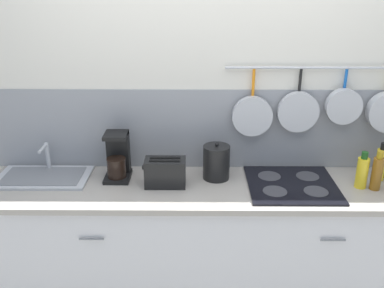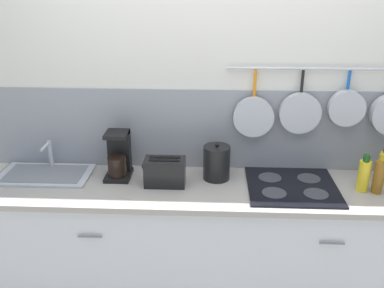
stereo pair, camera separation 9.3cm
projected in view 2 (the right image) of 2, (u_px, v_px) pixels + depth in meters
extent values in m
cube|color=silver|center=(212.00, 109.00, 2.74)|extent=(7.20, 0.06, 2.60)
cube|color=gray|center=(212.00, 128.00, 2.79)|extent=(7.20, 0.07, 0.53)
cylinder|color=#B7BABF|center=(329.00, 69.00, 2.56)|extent=(1.22, 0.02, 0.02)
cylinder|color=orange|center=(255.00, 83.00, 2.61)|extent=(0.02, 0.02, 0.17)
cylinder|color=#B7BABF|center=(254.00, 117.00, 2.67)|extent=(0.25, 0.05, 0.25)
cylinder|color=black|center=(303.00, 81.00, 2.59)|extent=(0.02, 0.02, 0.14)
cylinder|color=#B7BABF|center=(301.00, 113.00, 2.65)|extent=(0.26, 0.04, 0.26)
cylinder|color=#1959B2|center=(349.00, 80.00, 2.58)|extent=(0.02, 0.02, 0.12)
cylinder|color=#B7BABF|center=(347.00, 108.00, 2.62)|extent=(0.22, 0.05, 0.22)
cube|color=silver|center=(210.00, 252.00, 2.76)|extent=(2.72, 0.53, 0.87)
cylinder|color=slate|center=(90.00, 237.00, 2.43)|extent=(0.14, 0.01, 0.01)
cylinder|color=slate|center=(333.00, 243.00, 2.37)|extent=(0.14, 0.01, 0.01)
cube|color=#A59E93|center=(211.00, 189.00, 2.59)|extent=(2.76, 0.57, 0.03)
cube|color=#B7BABF|center=(46.00, 175.00, 2.72)|extent=(0.57, 0.33, 0.01)
cube|color=slate|center=(46.00, 173.00, 2.72)|extent=(0.49, 0.26, 0.00)
cylinder|color=#B7BABF|center=(51.00, 155.00, 2.81)|extent=(0.03, 0.03, 0.19)
cylinder|color=#B7BABF|center=(46.00, 146.00, 2.71)|extent=(0.02, 0.13, 0.02)
cube|color=black|center=(119.00, 175.00, 2.71)|extent=(0.16, 0.20, 0.02)
cube|color=black|center=(120.00, 152.00, 2.72)|extent=(0.14, 0.07, 0.29)
cylinder|color=black|center=(118.00, 166.00, 2.66)|extent=(0.12, 0.12, 0.12)
cube|color=black|center=(117.00, 134.00, 2.63)|extent=(0.14, 0.15, 0.02)
cube|color=black|center=(166.00, 172.00, 2.58)|extent=(0.25, 0.13, 0.17)
cube|color=black|center=(165.00, 160.00, 2.53)|extent=(0.18, 0.02, 0.00)
cube|color=black|center=(166.00, 157.00, 2.57)|extent=(0.18, 0.02, 0.00)
cube|color=black|center=(144.00, 166.00, 2.57)|extent=(0.02, 0.02, 0.02)
cylinder|color=black|center=(217.00, 163.00, 2.66)|extent=(0.17, 0.17, 0.21)
sphere|color=black|center=(218.00, 145.00, 2.61)|extent=(0.02, 0.02, 0.02)
cube|color=black|center=(293.00, 186.00, 2.58)|extent=(0.53, 0.51, 0.01)
cylinder|color=#38383D|center=(275.00, 193.00, 2.49)|extent=(0.14, 0.14, 0.00)
cylinder|color=#38383D|center=(317.00, 194.00, 2.48)|extent=(0.14, 0.14, 0.00)
cylinder|color=#38383D|center=(271.00, 177.00, 2.67)|extent=(0.14, 0.14, 0.00)
cylinder|color=#38383D|center=(309.00, 178.00, 2.66)|extent=(0.14, 0.14, 0.00)
cylinder|color=yellow|center=(364.00, 176.00, 2.51)|extent=(0.07, 0.07, 0.19)
cylinder|color=#194C19|center=(367.00, 158.00, 2.47)|extent=(0.04, 0.04, 0.04)
cylinder|color=#8C5919|center=(379.00, 177.00, 2.48)|extent=(0.06, 0.06, 0.20)
cylinder|color=#B28C19|center=(383.00, 158.00, 2.44)|extent=(0.03, 0.03, 0.04)
cylinder|color=yellow|center=(384.00, 168.00, 2.60)|extent=(0.06, 0.06, 0.20)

